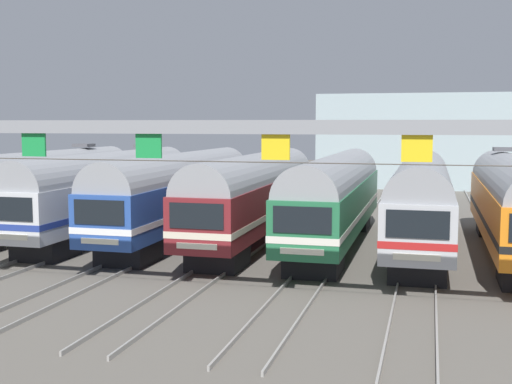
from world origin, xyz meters
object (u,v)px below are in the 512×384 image
(commuter_train_blue, at_px, (179,191))
(commuter_train_maroon, at_px, (255,193))
(commuter_train_white, at_px, (41,187))
(catenary_gantry, at_px, (149,151))
(commuter_train_green, at_px, (335,195))
(commuter_train_stainless, at_px, (421,198))
(commuter_train_silver, at_px, (108,189))

(commuter_train_blue, xyz_separation_m, commuter_train_maroon, (4.28, 0.00, 0.00))
(commuter_train_maroon, bearing_deg, commuter_train_white, 179.98)
(commuter_train_blue, bearing_deg, catenary_gantry, -72.41)
(commuter_train_green, bearing_deg, commuter_train_white, 179.99)
(commuter_train_green, bearing_deg, commuter_train_maroon, 180.00)
(commuter_train_maroon, xyz_separation_m, commuter_train_stainless, (8.56, 0.00, 0.00))
(commuter_train_blue, relative_size, commuter_train_stainless, 1.00)
(commuter_train_white, height_order, commuter_train_silver, same)
(commuter_train_white, distance_m, commuter_train_silver, 4.28)
(catenary_gantry, bearing_deg, commuter_train_stainless, 57.63)
(commuter_train_blue, xyz_separation_m, commuter_train_green, (8.56, 0.00, 0.00))
(commuter_train_silver, bearing_deg, commuter_train_maroon, -0.03)
(commuter_train_silver, height_order, commuter_train_maroon, commuter_train_silver)
(commuter_train_white, bearing_deg, commuter_train_maroon, -0.02)
(commuter_train_white, relative_size, commuter_train_blue, 1.00)
(commuter_train_silver, bearing_deg, catenary_gantry, -57.64)
(commuter_train_stainless, bearing_deg, commuter_train_maroon, 180.00)
(commuter_train_maroon, distance_m, catenary_gantry, 13.78)
(commuter_train_white, distance_m, commuter_train_green, 17.11)
(commuter_train_green, distance_m, commuter_train_stainless, 4.28)
(commuter_train_green, bearing_deg, commuter_train_blue, 180.00)
(commuter_train_green, bearing_deg, commuter_train_silver, 179.98)
(commuter_train_blue, relative_size, commuter_train_maroon, 1.00)
(commuter_train_blue, bearing_deg, commuter_train_green, 0.00)
(commuter_train_silver, xyz_separation_m, commuter_train_stainless, (17.11, -0.00, -0.00))
(commuter_train_blue, bearing_deg, commuter_train_maroon, 0.00)
(commuter_train_white, xyz_separation_m, commuter_train_blue, (8.56, -0.00, -0.00))
(commuter_train_white, xyz_separation_m, commuter_train_green, (17.11, -0.00, -0.00))
(commuter_train_maroon, xyz_separation_m, commuter_train_green, (4.28, 0.00, 0.00))
(commuter_train_green, xyz_separation_m, catenary_gantry, (-4.28, -13.49, 2.77))
(commuter_train_maroon, bearing_deg, catenary_gantry, -90.00)
(commuter_train_white, height_order, commuter_train_stainless, commuter_train_white)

